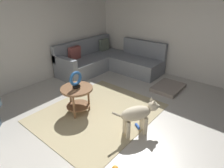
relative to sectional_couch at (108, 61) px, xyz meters
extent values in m
cube|color=#B7B2A8|center=(-1.99, -2.02, -0.34)|extent=(6.00, 6.00, 0.10)
cube|color=silver|center=(-1.99, 0.92, 1.06)|extent=(6.00, 0.12, 2.70)
cube|color=silver|center=(0.95, -2.02, 1.06)|extent=(0.12, 6.00, 2.70)
cube|color=tan|center=(-1.84, -1.32, -0.28)|extent=(2.30, 1.90, 0.01)
cube|color=gray|center=(-0.26, 0.38, -0.08)|extent=(2.20, 0.85, 0.42)
cube|color=gray|center=(-0.26, 0.74, 0.36)|extent=(2.20, 0.14, 0.46)
cube|color=gray|center=(0.42, -0.74, -0.08)|extent=(0.85, 1.40, 0.42)
cube|color=gray|center=(0.77, -0.74, 0.36)|extent=(0.14, 1.40, 0.46)
cube|color=gray|center=(-1.28, 0.38, 0.24)|extent=(0.16, 0.85, 0.22)
cube|color=slate|center=(0.49, 0.59, 0.30)|extent=(0.39, 0.16, 0.39)
cube|color=#994C47|center=(-0.76, 0.59, 0.30)|extent=(0.39, 0.17, 0.39)
cylinder|color=brown|center=(-2.06, -1.00, 0.23)|extent=(0.60, 0.60, 0.04)
cylinder|color=brown|center=(-2.06, -1.00, -0.14)|extent=(0.45, 0.45, 0.02)
cylinder|color=brown|center=(-2.06, -0.78, -0.04)|extent=(0.04, 0.04, 0.50)
cylinder|color=brown|center=(-2.25, -1.11, -0.04)|extent=(0.04, 0.04, 0.50)
cylinder|color=brown|center=(-1.88, -1.11, -0.04)|extent=(0.04, 0.04, 0.50)
cube|color=black|center=(-2.06, -1.00, 0.28)|extent=(0.12, 0.08, 0.05)
torus|color=#265999|center=(-2.06, -1.00, 0.44)|extent=(0.28, 0.06, 0.28)
cube|color=gray|center=(-0.01, -1.94, -0.24)|extent=(0.80, 0.60, 0.09)
cylinder|color=beige|center=(-1.72, -2.23, -0.13)|extent=(0.07, 0.07, 0.32)
cylinder|color=beige|center=(-1.79, -2.35, -0.13)|extent=(0.07, 0.07, 0.32)
cylinder|color=beige|center=(-1.99, -2.07, -0.13)|extent=(0.07, 0.07, 0.32)
cylinder|color=beige|center=(-2.06, -2.19, -0.13)|extent=(0.07, 0.07, 0.32)
ellipsoid|color=beige|center=(-1.89, -2.21, 0.12)|extent=(0.56, 0.46, 0.24)
sphere|color=beige|center=(-1.63, -2.36, 0.19)|extent=(0.17, 0.17, 0.17)
ellipsoid|color=beige|center=(-1.56, -2.40, 0.17)|extent=(0.14, 0.12, 0.07)
cone|color=beige|center=(-1.62, -2.32, 0.30)|extent=(0.06, 0.06, 0.07)
cone|color=beige|center=(-1.66, -2.39, 0.30)|extent=(0.06, 0.06, 0.07)
cylinder|color=beige|center=(-2.15, -2.05, 0.16)|extent=(0.19, 0.13, 0.16)
cylinder|color=blue|center=(-1.73, -2.16, -0.26)|extent=(0.11, 0.15, 0.05)
camera|label=1|loc=(-4.07, -3.51, 1.85)|focal=30.46mm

